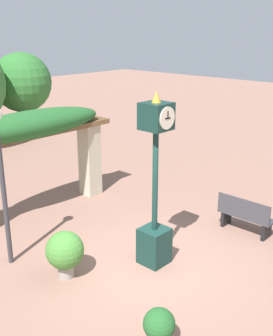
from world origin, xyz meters
TOP-DOWN VIEW (x-y plane):
  - ground_plane at (0.00, 0.00)m, footprint 60.00×60.00m
  - pedestal_clock at (0.22, 0.08)m, footprint 0.54×0.56m
  - pergola at (0.00, 3.96)m, footprint 4.84×1.08m
  - potted_plant_near_left at (-1.36, 1.01)m, footprint 0.75×0.75m
  - potted_plant_near_right at (-1.59, -1.57)m, footprint 0.50×0.50m
  - park_bench at (2.72, -0.62)m, footprint 0.42×1.34m
  - lamp_post at (-1.82, 2.28)m, footprint 0.25×0.25m

SIDE VIEW (x-z plane):
  - ground_plane at x=0.00m, z-range 0.00..0.00m
  - potted_plant_near_right at x=-1.59m, z-range 0.04..0.69m
  - park_bench at x=2.72m, z-range -0.02..0.87m
  - potted_plant_near_left at x=-1.36m, z-range 0.08..1.03m
  - pedestal_clock at x=0.22m, z-range -0.29..3.29m
  - lamp_post at x=-1.82m, z-range 0.43..3.70m
  - pergola at x=0.00m, z-range 0.71..3.44m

